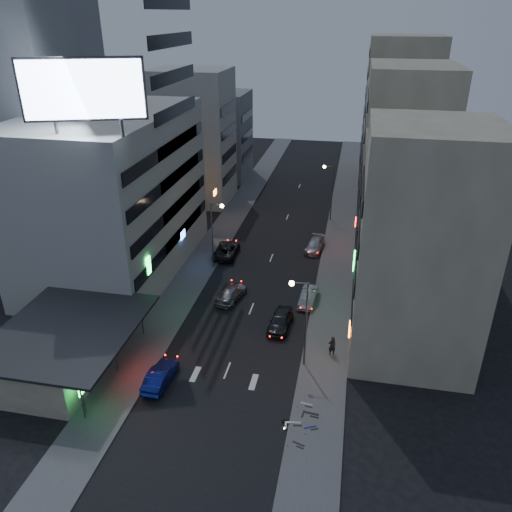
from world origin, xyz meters
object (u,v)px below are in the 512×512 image
(parked_car_right_near, at_px, (280,321))
(parked_car_left, at_px, (227,250))
(road_car_blue, at_px, (160,376))
(scooter_black_a, at_px, (306,440))
(scooter_black_b, at_px, (320,408))
(road_car_silver, at_px, (231,293))
(parked_car_right_far, at_px, (315,245))
(parked_car_right_mid, at_px, (309,297))
(scooter_silver_a, at_px, (302,416))
(scooter_silver_b, at_px, (313,399))
(scooter_blue, at_px, (317,420))
(person, at_px, (332,346))

(parked_car_right_near, distance_m, parked_car_left, 17.01)
(road_car_blue, distance_m, scooter_black_a, 13.05)
(parked_car_left, height_order, scooter_black_b, parked_car_left)
(road_car_blue, distance_m, road_car_silver, 14.32)
(parked_car_right_near, height_order, parked_car_right_far, parked_car_right_near)
(parked_car_right_near, bearing_deg, road_car_blue, -125.91)
(parked_car_right_mid, bearing_deg, parked_car_right_near, -107.94)
(scooter_silver_a, xyz_separation_m, scooter_silver_b, (0.67, 1.98, -0.06))
(scooter_blue, bearing_deg, scooter_silver_a, 59.55)
(parked_car_right_near, xyz_separation_m, road_car_silver, (-5.94, 4.26, -0.08))
(parked_car_right_far, distance_m, road_car_blue, 29.65)
(parked_car_right_far, relative_size, person, 2.57)
(parked_car_right_near, height_order, scooter_silver_b, parked_car_right_near)
(parked_car_right_far, bearing_deg, parked_car_right_near, -88.72)
(parked_car_right_far, xyz_separation_m, scooter_blue, (2.96, -30.15, -0.07))
(parked_car_right_near, relative_size, parked_car_left, 0.83)
(scooter_black_a, bearing_deg, parked_car_right_near, 33.58)
(scooter_black_b, bearing_deg, parked_car_right_near, 29.86)
(scooter_black_a, distance_m, scooter_blue, 2.15)
(road_car_silver, bearing_deg, road_car_blue, 91.19)
(parked_car_right_near, relative_size, scooter_silver_a, 2.62)
(parked_car_right_far, bearing_deg, scooter_blue, -78.06)
(parked_car_right_near, distance_m, scooter_blue, 12.91)
(road_car_blue, bearing_deg, road_car_silver, -97.60)
(parked_car_right_near, height_order, road_car_blue, parked_car_right_near)
(parked_car_left, height_order, parked_car_right_far, parked_car_left)
(parked_car_right_near, distance_m, road_car_silver, 7.31)
(parked_car_right_near, xyz_separation_m, scooter_black_a, (3.99, -14.14, -0.20))
(parked_car_right_far, distance_m, scooter_black_b, 29.15)
(parked_car_right_far, height_order, road_car_silver, road_car_silver)
(scooter_black_a, distance_m, scooter_silver_b, 4.17)
(parked_car_right_far, distance_m, road_car_silver, 15.74)
(parked_car_right_mid, bearing_deg, scooter_black_a, -79.69)
(scooter_silver_b, bearing_deg, road_car_silver, 42.78)
(parked_car_right_far, height_order, scooter_silver_b, parked_car_right_far)
(person, distance_m, scooter_silver_a, 8.74)
(parked_car_right_mid, distance_m, parked_car_left, 14.54)
(parked_car_left, height_order, person, person)
(parked_car_right_mid, relative_size, parked_car_right_far, 0.91)
(parked_car_right_near, relative_size, person, 2.53)
(road_car_silver, bearing_deg, scooter_silver_a, 130.90)
(scooter_black_a, height_order, scooter_silver_a, scooter_silver_a)
(scooter_black_a, distance_m, scooter_silver_a, 2.26)
(parked_car_right_near, height_order, scooter_black_a, parked_car_right_near)
(road_car_silver, xyz_separation_m, scooter_silver_b, (10.05, -14.23, -0.11))
(parked_car_right_mid, distance_m, road_car_blue, 18.31)
(person, xyz_separation_m, scooter_silver_a, (-1.66, -8.57, -0.38))
(parked_car_right_mid, xyz_separation_m, parked_car_left, (-11.20, 9.27, 0.07))
(parked_car_left, relative_size, scooter_black_b, 3.10)
(road_car_blue, height_order, scooter_silver_b, road_car_blue)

